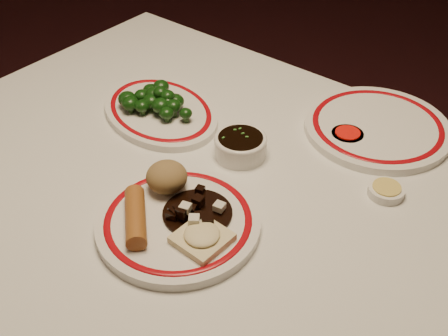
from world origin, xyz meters
TOP-DOWN VIEW (x-y plane):
  - dining_table at (0.00, 0.00)m, footprint 1.20×0.90m
  - main_plate at (0.05, -0.13)m, footprint 0.35×0.35m
  - rice_mound at (-0.01, -0.08)m, footprint 0.07×0.07m
  - spring_roll at (0.01, -0.18)m, footprint 0.11×0.11m
  - fried_wonton at (0.11, -0.14)m, footprint 0.08×0.08m
  - stirfry_heap at (0.07, -0.10)m, footprint 0.12×0.12m
  - broccoli_plate at (-0.20, 0.10)m, footprint 0.34×0.31m
  - broccoli_pile at (-0.21, 0.09)m, footprint 0.16×0.11m
  - soy_bowl at (0.01, 0.09)m, footprint 0.10×0.10m
  - sweet_sour_dish at (0.15, 0.26)m, footprint 0.06×0.06m
  - mustard_dish at (0.28, 0.16)m, footprint 0.06×0.06m
  - far_plate at (0.18, 0.33)m, footprint 0.34×0.34m

SIDE VIEW (x-z plane):
  - dining_table at x=0.00m, z-range 0.28..1.03m
  - sweet_sour_dish at x=0.15m, z-range 0.75..0.77m
  - mustard_dish at x=0.28m, z-range 0.75..0.77m
  - broccoli_plate at x=-0.20m, z-range 0.75..0.77m
  - far_plate at x=0.18m, z-range 0.75..0.77m
  - main_plate at x=0.05m, z-range 0.75..0.77m
  - soy_bowl at x=0.01m, z-range 0.75..0.79m
  - stirfry_heap at x=0.07m, z-range 0.76..0.79m
  - fried_wonton at x=0.11m, z-range 0.77..0.79m
  - spring_roll at x=0.01m, z-range 0.77..0.80m
  - broccoli_pile at x=-0.21m, z-range 0.76..0.81m
  - rice_mound at x=-0.01m, z-range 0.77..0.82m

